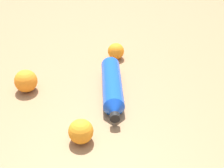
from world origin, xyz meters
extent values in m
plane|color=olive|center=(0.00, 0.00, 0.00)|extent=(2.40, 2.40, 0.00)
cylinder|color=blue|center=(-0.03, 0.04, 0.03)|extent=(0.12, 0.26, 0.07)
cone|color=blue|center=(-0.06, 0.19, 0.03)|extent=(0.07, 0.05, 0.07)
cylinder|color=black|center=(-0.06, 0.21, 0.03)|extent=(0.03, 0.02, 0.03)
sphere|color=orange|center=(0.02, 0.29, 0.03)|extent=(0.07, 0.07, 0.07)
sphere|color=orange|center=(-0.01, -0.20, 0.03)|extent=(0.07, 0.07, 0.07)
sphere|color=orange|center=(0.26, 0.08, 0.04)|extent=(0.08, 0.08, 0.08)
camera|label=1|loc=(-0.17, 0.92, 0.62)|focal=50.64mm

